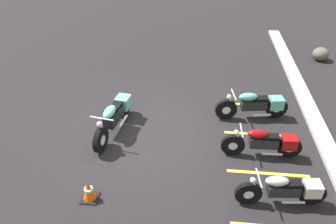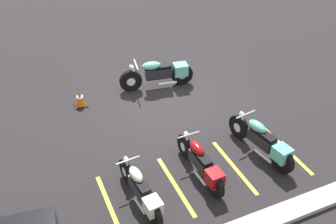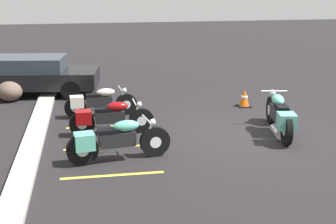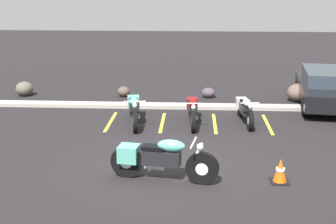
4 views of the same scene
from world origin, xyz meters
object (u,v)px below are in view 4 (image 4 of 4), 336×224
Objects in this scene: landscape_rock_2 at (25,89)px; landscape_rock_3 at (208,93)px; parked_bike_1 at (193,109)px; traffic_cone at (280,171)px; parked_bike_2 at (245,109)px; parked_bike_0 at (134,108)px; landscape_rock_1 at (298,93)px; landscape_rock_0 at (124,91)px; motorcycle_teal_featured at (158,158)px; car_black at (326,87)px.

landscape_rock_2 reaches higher than landscape_rock_3.
parked_bike_1 reaches higher than traffic_cone.
parked_bike_2 reaches higher than traffic_cone.
parked_bike_0 reaches higher than parked_bike_1.
parked_bike_0 is at bearing -125.36° from landscape_rock_3.
traffic_cone is at bearing -104.72° from landscape_rock_1.
landscape_rock_1 is 1.60× the size of landscape_rock_3.
landscape_rock_3 is at bearing 168.05° from parked_bike_1.
landscape_rock_2 is at bearing -118.48° from parked_bike_1.
parked_bike_2 is at bearing -71.42° from landscape_rock_3.
landscape_rock_2 is (-4.67, 3.30, -0.21)m from parked_bike_0.
parked_bike_2 is 8.66m from landscape_rock_2.
parked_bike_0 is 3.49m from landscape_rock_0.
motorcycle_teal_featured is 1.14× the size of parked_bike_1.
landscape_rock_1 reaches higher than landscape_rock_0.
landscape_rock_1 is (6.51, -0.36, 0.13)m from landscape_rock_0.
motorcycle_teal_featured is 9.47m from landscape_rock_2.
landscape_rock_0 is 3.84m from landscape_rock_2.
parked_bike_0 is 4.17m from landscape_rock_3.
car_black is at bearing 119.52° from parked_bike_2.
parked_bike_2 is at bearing 71.86° from motorcycle_teal_featured.
traffic_cone reaches higher than landscape_rock_2.
landscape_rock_2 is (-3.84, -0.08, 0.08)m from landscape_rock_0.
landscape_rock_2 is (-11.16, 0.92, -0.41)m from car_black.
parked_bike_2 is 3.11× the size of landscape_rock_2.
parked_bike_2 is 0.46× the size of car_black.
motorcycle_teal_featured is 4.36m from parked_bike_1.
landscape_rock_2 is at bearing -134.25° from parked_bike_0.
landscape_rock_0 is at bearing 176.83° from landscape_rock_1.
landscape_rock_2 is (-6.48, 3.24, -0.18)m from parked_bike_1.
car_black is at bearing -38.17° from landscape_rock_1.
parked_bike_1 is 4.87m from landscape_rock_1.
parked_bike_0 is 6.91m from car_black.
car_black is at bearing 101.13° from parked_bike_0.
car_black is at bearing 60.32° from motorcycle_teal_featured.
parked_bike_2 is 3.29m from landscape_rock_3.
motorcycle_teal_featured is 8.59m from landscape_rock_1.
car_black reaches higher than motorcycle_teal_featured.
parked_bike_1 is 4.14× the size of landscape_rock_3.
parked_bike_1 is 3.88× the size of traffic_cone.
car_black is at bearing -7.76° from landscape_rock_0.
landscape_rock_1 is at bearing -1.58° from landscape_rock_2.
landscape_rock_1 is 7.48m from traffic_cone.
landscape_rock_3 is (2.41, 3.39, -0.29)m from parked_bike_0.
landscape_rock_0 is at bearing -131.06° from parked_bike_2.
landscape_rock_0 is (-7.31, 1.00, -0.48)m from car_black.
motorcycle_teal_featured is 1.18× the size of parked_bike_2.
landscape_rock_3 is at bearing 173.46° from landscape_rock_1.
landscape_rock_1 is at bearing -120.67° from car_black.
parked_bike_2 reaches higher than landscape_rock_0.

